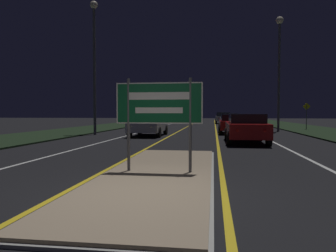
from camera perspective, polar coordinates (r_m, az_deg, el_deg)
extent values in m
plane|color=black|center=(5.85, -4.73, -12.14)|extent=(160.00, 160.00, 0.00)
cube|color=#999993|center=(7.69, -1.56, -8.44)|extent=(2.52, 8.56, 0.05)
cube|color=gray|center=(7.68, -1.56, -8.25)|extent=(2.40, 8.44, 0.10)
cube|color=black|center=(27.73, -14.88, -0.67)|extent=(5.00, 100.00, 0.08)
cube|color=black|center=(26.87, 25.82, -0.92)|extent=(5.00, 100.00, 0.08)
cube|color=gold|center=(30.68, 2.88, -0.38)|extent=(0.12, 70.00, 0.01)
cube|color=gold|center=(30.56, 8.31, -0.41)|extent=(0.12, 70.00, 0.01)
cube|color=silver|center=(31.04, -2.18, -0.35)|extent=(0.12, 70.00, 0.01)
cube|color=silver|center=(30.70, 13.45, -0.44)|extent=(0.12, 70.00, 0.01)
cube|color=silver|center=(31.71, -7.52, -0.31)|extent=(0.10, 70.00, 0.01)
cube|color=silver|center=(31.14, 18.95, -0.47)|extent=(0.10, 70.00, 0.01)
cylinder|color=#56565B|center=(7.71, -6.88, 0.20)|extent=(0.07, 0.07, 2.15)
cylinder|color=#56565B|center=(7.47, 3.91, 0.15)|extent=(0.07, 0.07, 2.15)
cube|color=#0F512D|center=(7.55, -1.57, 4.00)|extent=(2.01, 0.04, 0.95)
cube|color=white|center=(7.53, -1.60, 4.01)|extent=(2.01, 0.00, 0.95)
cube|color=#0F512D|center=(7.53, -1.60, 4.01)|extent=(1.95, 0.01, 0.89)
cube|color=white|center=(7.53, -1.61, 5.27)|extent=(1.41, 0.01, 0.17)
cube|color=white|center=(7.52, -1.61, 2.75)|extent=(1.10, 0.01, 0.13)
cylinder|color=#56565B|center=(22.30, -12.68, 9.25)|extent=(0.18, 0.18, 8.33)
sphere|color=#F9EAC6|center=(23.22, -12.78, 19.88)|extent=(0.50, 0.50, 0.50)
cylinder|color=#56565B|center=(26.87, 18.75, 8.02)|extent=(0.18, 0.18, 8.36)
sphere|color=#F9EAC6|center=(27.65, 18.88, 17.02)|extent=(0.57, 0.57, 0.57)
cube|color=maroon|center=(16.25, 13.40, -0.60)|extent=(1.78, 4.56, 0.65)
cube|color=black|center=(15.96, 13.51, 1.29)|extent=(1.57, 2.37, 0.43)
sphere|color=red|center=(13.95, 12.03, -0.73)|extent=(0.14, 0.14, 0.14)
sphere|color=red|center=(14.08, 16.51, -0.75)|extent=(0.14, 0.14, 0.14)
cylinder|color=black|center=(17.62, 10.20, -1.42)|extent=(0.22, 0.63, 0.63)
cylinder|color=black|center=(17.77, 15.69, -1.44)|extent=(0.22, 0.63, 0.63)
cylinder|color=black|center=(14.81, 10.63, -2.13)|extent=(0.22, 0.63, 0.63)
cylinder|color=black|center=(14.98, 17.14, -2.14)|extent=(0.22, 0.63, 0.63)
cube|color=maroon|center=(23.31, 11.30, 0.19)|extent=(1.89, 4.42, 0.61)
cube|color=black|center=(23.03, 11.35, 1.45)|extent=(1.66, 2.30, 0.43)
sphere|color=red|center=(21.09, 10.06, 0.19)|extent=(0.14, 0.14, 0.14)
sphere|color=red|center=(21.17, 13.23, 0.17)|extent=(0.14, 0.14, 0.14)
cylinder|color=black|center=(24.66, 9.01, -0.38)|extent=(0.22, 0.60, 0.60)
cylinder|color=black|center=(24.76, 13.20, -0.40)|extent=(0.22, 0.60, 0.60)
cylinder|color=black|center=(21.92, 9.14, -0.72)|extent=(0.22, 0.60, 0.60)
cylinder|color=black|center=(22.03, 13.85, -0.74)|extent=(0.22, 0.60, 0.60)
cube|color=#B7B7BC|center=(33.25, 10.60, 0.86)|extent=(1.74, 4.30, 0.63)
cube|color=black|center=(32.99, 10.63, 1.79)|extent=(1.53, 2.23, 0.45)
sphere|color=red|center=(31.10, 9.79, 0.91)|extent=(0.14, 0.14, 0.14)
sphere|color=red|center=(31.16, 11.78, 0.90)|extent=(0.14, 0.14, 0.14)
cylinder|color=black|center=(34.56, 9.12, 0.40)|extent=(0.22, 0.61, 0.61)
cylinder|color=black|center=(34.64, 11.87, 0.38)|extent=(0.22, 0.61, 0.61)
cylinder|color=black|center=(31.90, 9.22, 0.24)|extent=(0.22, 0.61, 0.61)
cylinder|color=black|center=(31.98, 12.20, 0.22)|extent=(0.22, 0.61, 0.61)
cube|color=#B7B7BC|center=(44.21, 9.54, 1.30)|extent=(1.88, 4.39, 0.64)
cube|color=black|center=(43.94, 9.55, 2.03)|extent=(1.66, 2.29, 0.50)
sphere|color=red|center=(42.02, 8.83, 1.36)|extent=(0.14, 0.14, 0.14)
sphere|color=red|center=(42.06, 10.42, 1.35)|extent=(0.14, 0.14, 0.14)
cylinder|color=black|center=(45.57, 8.35, 0.93)|extent=(0.22, 0.72, 0.72)
cylinder|color=black|center=(45.61, 10.62, 0.92)|extent=(0.22, 0.72, 0.72)
cylinder|color=black|center=(42.84, 8.38, 0.84)|extent=(0.22, 0.72, 0.72)
cylinder|color=black|center=(42.89, 10.79, 0.83)|extent=(0.22, 0.72, 0.72)
cube|color=#B7B7BC|center=(20.55, -3.40, -0.03)|extent=(1.83, 4.38, 0.60)
cube|color=black|center=(20.79, -3.27, 1.49)|extent=(1.61, 2.28, 0.48)
sphere|color=white|center=(18.56, -6.44, -0.07)|extent=(0.14, 0.14, 0.14)
sphere|color=white|center=(18.31, -3.00, -0.09)|extent=(0.14, 0.14, 0.14)
cylinder|color=black|center=(19.44, -6.72, -1.06)|extent=(0.22, 0.62, 0.62)
cylinder|color=black|center=(19.07, -1.63, -1.11)|extent=(0.22, 0.62, 0.62)
cylinder|color=black|center=(22.07, -4.94, -0.65)|extent=(0.22, 0.62, 0.62)
cylinder|color=black|center=(21.75, -0.44, -0.69)|extent=(0.22, 0.62, 0.62)
cylinder|color=#56565B|center=(29.21, 22.97, 1.36)|extent=(0.06, 0.06, 1.95)
cube|color=yellow|center=(29.21, 23.00, 3.16)|extent=(0.60, 0.02, 0.60)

